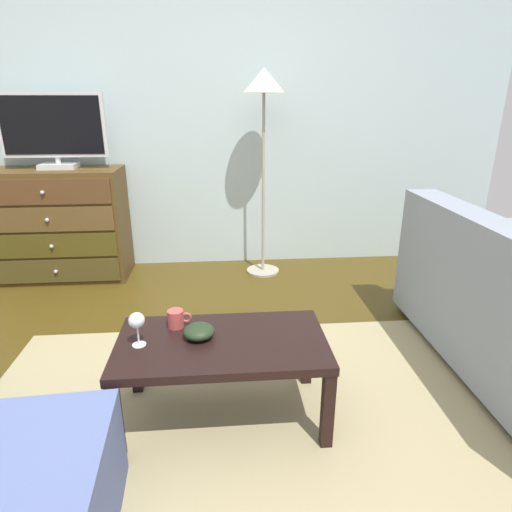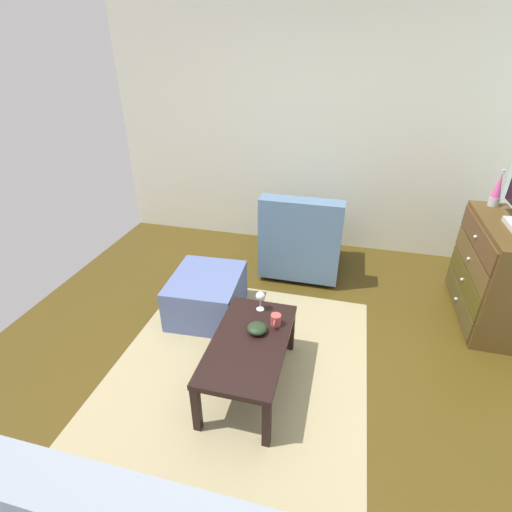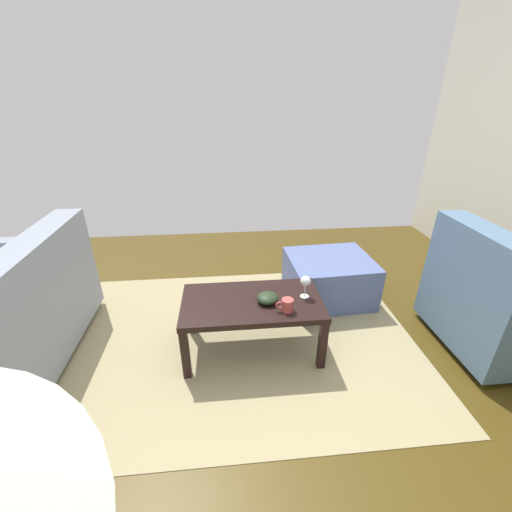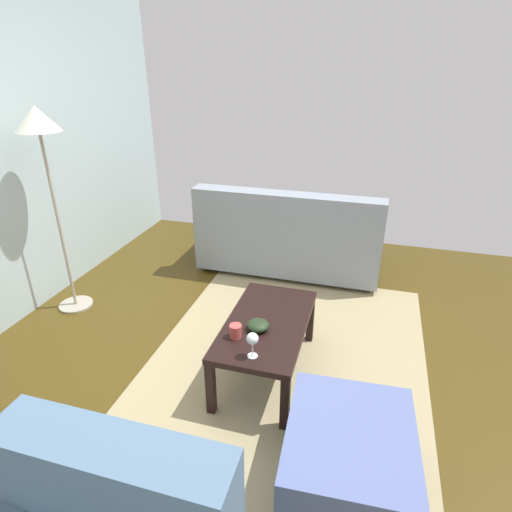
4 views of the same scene
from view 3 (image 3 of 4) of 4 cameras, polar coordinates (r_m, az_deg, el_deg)
name	(u,v)px [view 3 (image 3 of 4)]	position (r m, az deg, el deg)	size (l,w,h in m)	color
ground_plane	(267,358)	(2.46, 1.98, -17.04)	(5.23, 4.65, 0.05)	#473610
area_rug	(238,338)	(2.57, -3.15, -13.81)	(2.60, 1.90, 0.01)	tan
coffee_table	(252,307)	(2.27, -0.70, -8.72)	(0.94, 0.51, 0.41)	black
wine_glass	(306,282)	(2.24, 8.50, -4.41)	(0.07, 0.07, 0.16)	silver
mug	(287,305)	(2.13, 5.33, -8.40)	(0.11, 0.08, 0.08)	#B24642
bowl_decorative	(267,298)	(2.21, 1.96, -7.22)	(0.14, 0.14, 0.06)	#1F2F1A
armchair	(500,302)	(2.86, 36.38, -6.41)	(0.80, 0.81, 0.90)	#332319
ottoman	(329,278)	(2.99, 12.35, -3.78)	(0.70, 0.60, 0.39)	#556599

